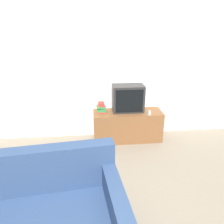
{
  "coord_description": "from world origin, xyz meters",
  "views": [
    {
      "loc": [
        -0.22,
        -0.85,
        2.04
      ],
      "look_at": [
        0.1,
        2.37,
        0.72
      ],
      "focal_mm": 35.0,
      "sensor_mm": 36.0,
      "label": 1
    }
  ],
  "objects_px": {
    "book_stack": "(101,108)",
    "remote_on_stand": "(150,113)",
    "tv_stand": "(127,126)",
    "television": "(128,98)"
  },
  "relations": [
    {
      "from": "book_stack",
      "to": "remote_on_stand",
      "type": "bearing_deg",
      "value": -10.97
    },
    {
      "from": "television",
      "to": "remote_on_stand",
      "type": "bearing_deg",
      "value": -24.29
    },
    {
      "from": "tv_stand",
      "to": "television",
      "type": "xyz_separation_m",
      "value": [
        0.01,
        0.06,
        0.52
      ]
    },
    {
      "from": "tv_stand",
      "to": "book_stack",
      "type": "xyz_separation_m",
      "value": [
        -0.47,
        0.06,
        0.35
      ]
    },
    {
      "from": "remote_on_stand",
      "to": "television",
      "type": "bearing_deg",
      "value": 155.71
    },
    {
      "from": "tv_stand",
      "to": "television",
      "type": "bearing_deg",
      "value": 84.68
    },
    {
      "from": "tv_stand",
      "to": "book_stack",
      "type": "height_order",
      "value": "book_stack"
    },
    {
      "from": "remote_on_stand",
      "to": "book_stack",
      "type": "bearing_deg",
      "value": 169.03
    },
    {
      "from": "book_stack",
      "to": "remote_on_stand",
      "type": "height_order",
      "value": "book_stack"
    },
    {
      "from": "tv_stand",
      "to": "remote_on_stand",
      "type": "relative_size",
      "value": 6.95
    }
  ]
}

